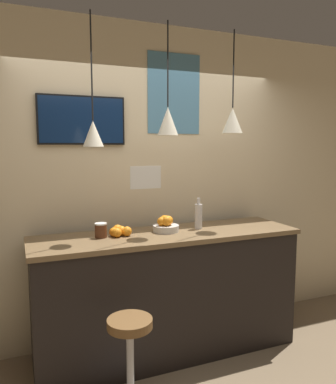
{
  "coord_description": "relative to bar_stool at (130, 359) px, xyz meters",
  "views": [
    {
      "loc": [
        -1.18,
        -2.15,
        1.8
      ],
      "look_at": [
        0.0,
        0.74,
        1.42
      ],
      "focal_mm": 35.0,
      "sensor_mm": 36.0,
      "label": 1
    }
  ],
  "objects": [
    {
      "name": "juice_bottle",
      "position": [
        0.85,
        0.68,
        0.79
      ],
      "size": [
        0.07,
        0.07,
        0.28
      ],
      "color": "silver",
      "rests_on": "service_counter"
    },
    {
      "name": "wall_poster",
      "position": [
        0.76,
        1.03,
        1.89
      ],
      "size": [
        0.52,
        0.01,
        0.74
      ],
      "color": "teal"
    },
    {
      "name": "orange_pile",
      "position": [
        0.12,
        0.68,
        0.71
      ],
      "size": [
        0.18,
        0.18,
        0.09
      ],
      "color": "orange",
      "rests_on": "service_counter"
    },
    {
      "name": "mounted_tv",
      "position": [
        -0.1,
        1.02,
        1.62
      ],
      "size": [
        0.74,
        0.04,
        0.41
      ],
      "color": "black"
    },
    {
      "name": "bar_stool",
      "position": [
        0.0,
        0.0,
        0.0
      ],
      "size": [
        0.41,
        0.41,
        0.68
      ],
      "color": "#B7B7BC",
      "rests_on": "ground_plane"
    },
    {
      "name": "service_counter",
      "position": [
        0.53,
        0.64,
        0.14
      ],
      "size": [
        2.28,
        0.65,
        1.07
      ],
      "color": "black",
      "rests_on": "ground_plane"
    },
    {
      "name": "pendant_lamp_left",
      "position": [
        -0.09,
        0.64,
        1.51
      ],
      "size": [
        0.16,
        0.16,
        1.0
      ],
      "color": "black"
    },
    {
      "name": "spread_jar",
      "position": [
        -0.03,
        0.68,
        0.73
      ],
      "size": [
        0.1,
        0.1,
        0.12
      ],
      "color": "#562D19",
      "rests_on": "service_counter"
    },
    {
      "name": "back_wall",
      "position": [
        0.53,
        1.07,
        1.05
      ],
      "size": [
        8.0,
        0.06,
        2.9
      ],
      "color": "beige",
      "rests_on": "ground_plane"
    },
    {
      "name": "hanging_menu_board",
      "position": [
        0.25,
        0.39,
        1.17
      ],
      "size": [
        0.24,
        0.01,
        0.17
      ],
      "color": "white"
    },
    {
      "name": "pendant_lamp_right",
      "position": [
        1.15,
        0.64,
        1.63
      ],
      "size": [
        0.18,
        0.18,
        0.89
      ],
      "color": "black"
    },
    {
      "name": "pendant_lamp_middle",
      "position": [
        0.53,
        0.64,
        1.61
      ],
      "size": [
        0.17,
        0.17,
        0.91
      ],
      "color": "black"
    },
    {
      "name": "fruit_bowl",
      "position": [
        0.53,
        0.68,
        0.73
      ],
      "size": [
        0.22,
        0.22,
        0.14
      ],
      "color": "beige",
      "rests_on": "service_counter"
    }
  ]
}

